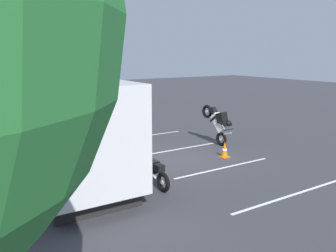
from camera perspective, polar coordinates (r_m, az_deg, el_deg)
The scene contains 12 objects.
ground_plane at distance 13.64m, azimuth 0.89°, elevation -5.43°, with size 80.00×80.00×0.00m, color #38383D.
tour_bus at distance 12.85m, azimuth -18.09°, elevation 0.50°, with size 9.58×2.65×3.25m.
spectator_far_left at distance 12.60m, azimuth -4.41°, elevation -2.23°, with size 0.57×0.39×1.66m.
spectator_left at distance 13.49m, azimuth -7.83°, elevation -1.23°, with size 0.58×0.37×1.72m.
spectator_centre at distance 14.68m, azimuth -9.09°, elevation -0.07°, with size 0.58×0.35×1.78m.
parked_motorcycle_silver at distance 11.00m, azimuth -2.88°, elevation -7.00°, with size 2.05×0.58×0.99m.
stunt_motorcycle at distance 15.79m, azimuth 8.03°, elevation 0.68°, with size 1.94×0.59×1.82m.
traffic_cone at distance 14.08m, azimuth 9.04°, elevation -3.74°, with size 0.34×0.34×0.63m.
bay_line_a at distance 10.97m, azimuth 19.27°, elevation -10.38°, with size 0.13×4.70×0.01m.
bay_line_b at distance 12.86m, azimuth 8.91°, elevation -6.61°, with size 0.13×4.23×0.01m.
bay_line_c at distance 15.09m, azimuth 1.50°, elevation -3.75°, with size 0.13×3.94×0.01m.
bay_line_d at distance 17.54m, azimuth -3.88°, elevation -1.61°, with size 0.13×4.12×0.01m.
Camera 1 is at (-10.90, 7.18, 3.96)m, focal length 38.10 mm.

